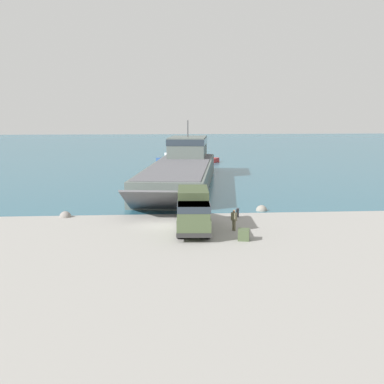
{
  "coord_description": "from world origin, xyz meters",
  "views": [
    {
      "loc": [
        -1.13,
        -42.57,
        9.0
      ],
      "look_at": [
        2.51,
        2.16,
        2.32
      ],
      "focal_mm": 50.0,
      "sensor_mm": 36.0,
      "label": 1
    }
  ],
  "objects_px": {
    "soldier_on_ramp": "(234,219)",
    "moored_boat_a": "(196,159)",
    "moored_boat_b": "(173,160)",
    "cargo_crate": "(244,235)",
    "landing_craft": "(182,168)",
    "mooring_bollard": "(238,212)",
    "military_truck": "(193,210)"
  },
  "relations": [
    {
      "from": "moored_boat_a",
      "to": "mooring_bollard",
      "type": "relative_size",
      "value": 10.63
    },
    {
      "from": "landing_craft",
      "to": "cargo_crate",
      "type": "relative_size",
      "value": 42.72
    },
    {
      "from": "military_truck",
      "to": "cargo_crate",
      "type": "relative_size",
      "value": 8.21
    },
    {
      "from": "mooring_bollard",
      "to": "soldier_on_ramp",
      "type": "bearing_deg",
      "value": -102.41
    },
    {
      "from": "landing_craft",
      "to": "cargo_crate",
      "type": "distance_m",
      "value": 31.96
    },
    {
      "from": "military_truck",
      "to": "cargo_crate",
      "type": "height_order",
      "value": "military_truck"
    },
    {
      "from": "moored_boat_a",
      "to": "cargo_crate",
      "type": "bearing_deg",
      "value": -153.58
    },
    {
      "from": "military_truck",
      "to": "soldier_on_ramp",
      "type": "xyz_separation_m",
      "value": [
        3.13,
        -0.12,
        -0.67
      ]
    },
    {
      "from": "moored_boat_a",
      "to": "cargo_crate",
      "type": "xyz_separation_m",
      "value": [
        -2.02,
        -61.75,
        -0.15
      ]
    },
    {
      "from": "cargo_crate",
      "to": "military_truck",
      "type": "bearing_deg",
      "value": 136.18
    },
    {
      "from": "landing_craft",
      "to": "moored_boat_a",
      "type": "distance_m",
      "value": 30.27
    },
    {
      "from": "soldier_on_ramp",
      "to": "moored_boat_a",
      "type": "distance_m",
      "value": 58.71
    },
    {
      "from": "soldier_on_ramp",
      "to": "moored_boat_a",
      "type": "xyz_separation_m",
      "value": [
        2.23,
        58.66,
        -0.39
      ]
    },
    {
      "from": "military_truck",
      "to": "moored_boat_a",
      "type": "height_order",
      "value": "military_truck"
    },
    {
      "from": "moored_boat_b",
      "to": "mooring_bollard",
      "type": "xyz_separation_m",
      "value": [
        3.27,
        -50.58,
        -0.17
      ]
    },
    {
      "from": "military_truck",
      "to": "soldier_on_ramp",
      "type": "relative_size",
      "value": 4.79
    },
    {
      "from": "soldier_on_ramp",
      "to": "cargo_crate",
      "type": "height_order",
      "value": "soldier_on_ramp"
    },
    {
      "from": "military_truck",
      "to": "soldier_on_ramp",
      "type": "bearing_deg",
      "value": 91.7
    },
    {
      "from": "mooring_bollard",
      "to": "military_truck",
      "type": "bearing_deg",
      "value": -129.63
    },
    {
      "from": "moored_boat_a",
      "to": "mooring_bollard",
      "type": "xyz_separation_m",
      "value": [
        -1.06,
        -53.34,
        -0.1
      ]
    },
    {
      "from": "military_truck",
      "to": "cargo_crate",
      "type": "xyz_separation_m",
      "value": [
        3.35,
        -3.21,
        -1.21
      ]
    },
    {
      "from": "landing_craft",
      "to": "moored_boat_b",
      "type": "relative_size",
      "value": 6.51
    },
    {
      "from": "military_truck",
      "to": "landing_craft",
      "type": "bearing_deg",
      "value": -177.95
    },
    {
      "from": "landing_craft",
      "to": "mooring_bollard",
      "type": "distance_m",
      "value": 23.71
    },
    {
      "from": "soldier_on_ramp",
      "to": "moored_boat_b",
      "type": "distance_m",
      "value": 55.94
    },
    {
      "from": "landing_craft",
      "to": "moored_boat_b",
      "type": "xyz_separation_m",
      "value": [
        0.07,
        27.15,
        -1.35
      ]
    },
    {
      "from": "military_truck",
      "to": "soldier_on_ramp",
      "type": "distance_m",
      "value": 3.21
    },
    {
      "from": "military_truck",
      "to": "mooring_bollard",
      "type": "bearing_deg",
      "value": 144.34
    },
    {
      "from": "moored_boat_b",
      "to": "soldier_on_ramp",
      "type": "bearing_deg",
      "value": 44.72
    },
    {
      "from": "mooring_bollard",
      "to": "cargo_crate",
      "type": "height_order",
      "value": "mooring_bollard"
    },
    {
      "from": "moored_boat_a",
      "to": "moored_boat_b",
      "type": "height_order",
      "value": "moored_boat_b"
    },
    {
      "from": "soldier_on_ramp",
      "to": "mooring_bollard",
      "type": "bearing_deg",
      "value": -141.99
    }
  ]
}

